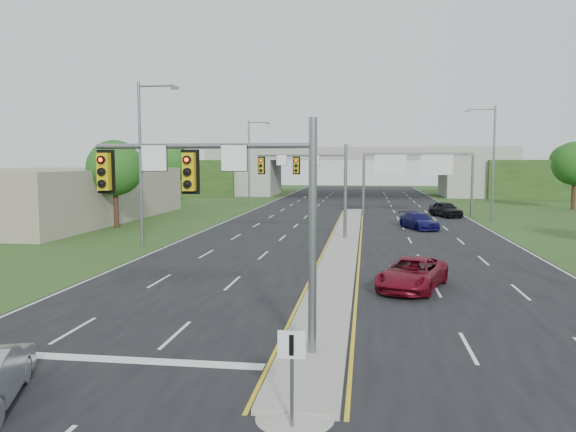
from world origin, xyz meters
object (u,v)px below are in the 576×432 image
(signal_mast_far, at_px, (314,176))
(keep_right_sign, at_px, (292,362))
(signal_mast_near, at_px, (235,197))
(sign_gantry, at_px, (416,166))
(overpass, at_px, (358,174))
(car_far_c, at_px, (446,209))
(car_far_a, at_px, (412,274))
(car_far_b, at_px, (419,221))

(signal_mast_far, height_order, keep_right_sign, signal_mast_far)
(signal_mast_near, xyz_separation_m, sign_gantry, (8.95, 44.99, 0.51))
(signal_mast_near, distance_m, keep_right_sign, 5.94)
(sign_gantry, relative_size, overpass, 0.14)
(car_far_c, bearing_deg, signal_mast_near, -125.99)
(keep_right_sign, relative_size, overpass, 0.03)
(signal_mast_far, relative_size, keep_right_sign, 3.18)
(signal_mast_far, xyz_separation_m, car_far_a, (5.88, -15.47, -4.00))
(keep_right_sign, relative_size, car_far_c, 0.47)
(signal_mast_far, relative_size, car_far_b, 1.48)
(car_far_a, bearing_deg, signal_mast_far, 129.97)
(overpass, bearing_deg, signal_mast_far, -92.35)
(signal_mast_far, bearing_deg, car_far_c, 57.52)
(signal_mast_far, distance_m, car_far_b, 11.93)
(car_far_a, height_order, car_far_b, car_far_a)
(car_far_a, bearing_deg, overpass, 112.10)
(keep_right_sign, height_order, overpass, overpass)
(signal_mast_near, height_order, keep_right_sign, signal_mast_near)
(keep_right_sign, height_order, car_far_a, keep_right_sign)
(car_far_b, bearing_deg, car_far_a, -117.75)
(signal_mast_near, distance_m, car_far_c, 45.56)
(signal_mast_far, xyz_separation_m, car_far_b, (8.24, 7.63, -4.02))
(overpass, xyz_separation_m, car_far_a, (3.61, -70.54, -2.83))
(sign_gantry, relative_size, car_far_c, 2.49)
(sign_gantry, relative_size, car_far_a, 2.28)
(overpass, height_order, car_far_b, overpass)
(car_far_b, bearing_deg, car_far_c, 49.69)
(signal_mast_far, height_order, overpass, overpass)
(signal_mast_far, distance_m, sign_gantry, 21.91)
(signal_mast_near, bearing_deg, overpass, 88.38)
(signal_mast_near, distance_m, signal_mast_far, 25.00)
(car_far_b, height_order, car_far_c, car_far_c)
(overpass, distance_m, car_far_a, 70.69)
(signal_mast_far, xyz_separation_m, sign_gantry, (8.95, 19.99, 0.51))
(sign_gantry, distance_m, car_far_c, 5.49)
(overpass, bearing_deg, signal_mast_near, -91.62)
(signal_mast_near, relative_size, overpass, 0.09)
(keep_right_sign, bearing_deg, car_far_b, 80.84)
(signal_mast_near, distance_m, overpass, 80.11)
(car_far_b, xyz_separation_m, car_far_c, (3.71, 11.16, 0.11))
(signal_mast_near, height_order, car_far_a, signal_mast_near)
(keep_right_sign, bearing_deg, car_far_a, 75.51)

